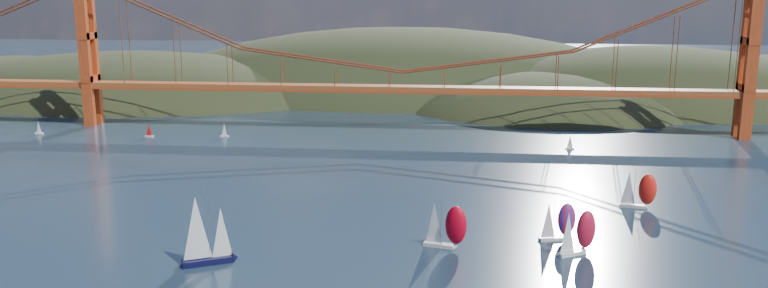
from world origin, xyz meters
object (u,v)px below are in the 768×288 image
sloop_navy (204,231)px  racer_0 (444,225)px  racer_3 (638,189)px  racer_rwb (557,221)px  racer_1 (577,232)px

sloop_navy → racer_0: size_ratio=1.47×
racer_0 → racer_3: size_ratio=1.07×
racer_0 → racer_3: bearing=50.9°
racer_3 → racer_rwb: 34.30m
racer_3 → racer_rwb: racer_3 is taller
racer_0 → sloop_navy: bearing=-147.7°
racer_rwb → sloop_navy: bearing=-179.7°
racer_3 → racer_rwb: bearing=-120.0°
sloop_navy → racer_0: (46.06, 14.26, -1.83)m
racer_rwb → racer_1: bearing=-87.5°
sloop_navy → racer_0: bearing=-10.3°
racer_0 → racer_3: 56.63m
racer_3 → racer_0: bearing=-133.8°
racer_0 → racer_1: 26.57m
sloop_navy → racer_1: 73.78m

